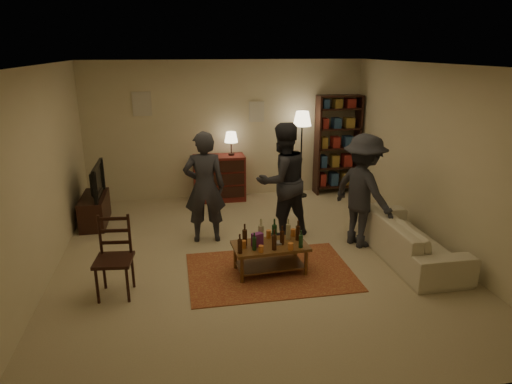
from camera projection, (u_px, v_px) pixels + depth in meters
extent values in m
plane|color=#C6B793|center=(254.00, 257.00, 6.64)|extent=(6.00, 6.00, 0.00)
plane|color=beige|center=(227.00, 130.00, 9.04)|extent=(5.50, 0.00, 5.50)
plane|color=beige|center=(39.00, 177.00, 5.76)|extent=(0.00, 6.00, 6.00)
plane|color=beige|center=(437.00, 159.00, 6.71)|extent=(0.00, 6.00, 6.00)
plane|color=beige|center=(324.00, 266.00, 3.42)|extent=(5.50, 0.00, 5.50)
plane|color=white|center=(253.00, 65.00, 5.82)|extent=(6.00, 6.00, 0.00)
cube|color=beige|center=(142.00, 104.00, 8.58)|extent=(0.35, 0.03, 0.45)
cube|color=beige|center=(257.00, 112.00, 9.02)|extent=(0.30, 0.03, 0.40)
cube|color=maroon|center=(270.00, 272.00, 6.20)|extent=(2.20, 1.50, 0.01)
cube|color=brown|center=(270.00, 246.00, 6.08)|extent=(1.02, 0.60, 0.04)
cube|color=brown|center=(270.00, 265.00, 6.17)|extent=(0.92, 0.50, 0.02)
cylinder|color=brown|center=(242.00, 271.00, 5.85)|extent=(0.05, 0.05, 0.37)
cylinder|color=brown|center=(306.00, 263.00, 6.05)|extent=(0.05, 0.05, 0.37)
cylinder|color=brown|center=(235.00, 257.00, 6.24)|extent=(0.05, 0.05, 0.37)
cylinder|color=brown|center=(296.00, 250.00, 6.44)|extent=(0.05, 0.05, 0.37)
cylinder|color=orange|center=(244.00, 244.00, 5.97)|extent=(0.07, 0.07, 0.10)
cylinder|color=orange|center=(261.00, 249.00, 5.84)|extent=(0.07, 0.07, 0.09)
cylinder|color=orange|center=(269.00, 234.00, 6.28)|extent=(0.07, 0.07, 0.11)
cylinder|color=orange|center=(291.00, 246.00, 5.92)|extent=(0.07, 0.07, 0.09)
cylinder|color=orange|center=(293.00, 232.00, 6.35)|extent=(0.07, 0.07, 0.10)
cube|color=#782F82|center=(257.00, 239.00, 6.03)|extent=(0.16, 0.13, 0.18)
cylinder|color=gray|center=(279.00, 243.00, 6.08)|extent=(0.12, 0.12, 0.03)
cube|color=black|center=(114.00, 260.00, 5.49)|extent=(0.48, 0.48, 0.04)
cylinder|color=black|center=(97.00, 286.00, 5.38)|extent=(0.04, 0.04, 0.46)
cylinder|color=black|center=(128.00, 285.00, 5.41)|extent=(0.04, 0.04, 0.46)
cylinder|color=black|center=(104.00, 272.00, 5.71)|extent=(0.04, 0.04, 0.46)
cylinder|color=black|center=(133.00, 271.00, 5.74)|extent=(0.04, 0.04, 0.46)
cube|color=black|center=(115.00, 233.00, 5.57)|extent=(0.35, 0.06, 0.52)
cube|color=black|center=(95.00, 210.00, 7.83)|extent=(0.40, 1.00, 0.50)
imported|color=black|center=(93.00, 180.00, 7.67)|extent=(0.13, 0.97, 0.56)
cube|color=maroon|center=(219.00, 178.00, 9.02)|extent=(1.00, 0.48, 0.90)
cube|color=black|center=(221.00, 193.00, 8.86)|extent=(0.92, 0.02, 0.22)
cube|color=black|center=(221.00, 180.00, 8.78)|extent=(0.92, 0.02, 0.22)
cube|color=black|center=(220.00, 167.00, 8.70)|extent=(0.92, 0.02, 0.22)
cylinder|color=black|center=(231.00, 154.00, 8.92)|extent=(0.12, 0.12, 0.04)
cylinder|color=black|center=(231.00, 148.00, 8.88)|extent=(0.02, 0.02, 0.22)
cone|color=#FFE5B2|center=(231.00, 137.00, 8.82)|extent=(0.26, 0.26, 0.20)
cube|color=black|center=(317.00, 146.00, 9.26)|extent=(0.04, 0.34, 2.00)
cube|color=black|center=(357.00, 145.00, 9.41)|extent=(0.04, 0.34, 2.00)
cube|color=black|center=(335.00, 185.00, 9.59)|extent=(0.90, 0.34, 0.03)
cube|color=black|center=(336.00, 167.00, 9.47)|extent=(0.90, 0.34, 0.03)
cube|color=black|center=(337.00, 148.00, 9.35)|extent=(0.90, 0.34, 0.03)
cube|color=black|center=(338.00, 128.00, 9.23)|extent=(0.90, 0.34, 0.03)
cube|color=black|center=(339.00, 109.00, 9.11)|extent=(0.90, 0.34, 0.03)
cube|color=black|center=(340.00, 96.00, 9.03)|extent=(0.90, 0.34, 0.03)
cube|color=maroon|center=(322.00, 179.00, 9.50)|extent=(0.12, 0.22, 0.26)
cube|color=navy|center=(333.00, 179.00, 9.54)|extent=(0.15, 0.22, 0.26)
cube|color=olive|center=(346.00, 178.00, 9.59)|extent=(0.18, 0.22, 0.26)
cube|color=navy|center=(323.00, 161.00, 9.38)|extent=(0.12, 0.22, 0.24)
cube|color=olive|center=(334.00, 160.00, 9.42)|extent=(0.15, 0.22, 0.24)
cube|color=maroon|center=(347.00, 160.00, 9.47)|extent=(0.18, 0.22, 0.24)
cube|color=olive|center=(324.00, 142.00, 9.26)|extent=(0.12, 0.22, 0.22)
cube|color=maroon|center=(335.00, 142.00, 9.30)|extent=(0.15, 0.22, 0.22)
cube|color=navy|center=(348.00, 141.00, 9.35)|extent=(0.18, 0.22, 0.22)
cube|color=maroon|center=(324.00, 123.00, 9.14)|extent=(0.12, 0.22, 0.20)
cube|color=navy|center=(336.00, 123.00, 9.19)|extent=(0.15, 0.22, 0.20)
cube|color=olive|center=(349.00, 122.00, 9.23)|extent=(0.18, 0.22, 0.20)
cube|color=navy|center=(325.00, 104.00, 9.02)|extent=(0.12, 0.22, 0.18)
cube|color=olive|center=(337.00, 103.00, 9.07)|extent=(0.15, 0.22, 0.18)
cube|color=maroon|center=(350.00, 103.00, 9.12)|extent=(0.18, 0.22, 0.18)
cylinder|color=black|center=(300.00, 195.00, 9.37)|extent=(0.28, 0.28, 0.03)
cylinder|color=black|center=(301.00, 159.00, 9.14)|extent=(0.03, 0.03, 1.54)
cone|color=#FFE5B2|center=(302.00, 118.00, 8.90)|extent=(0.36, 0.36, 0.28)
imported|color=beige|center=(409.00, 238.00, 6.56)|extent=(0.81, 2.08, 0.61)
imported|color=#2A2B33|center=(205.00, 187.00, 6.97)|extent=(0.66, 0.45, 1.74)
imported|color=#24252B|center=(282.00, 181.00, 7.16)|extent=(1.07, 0.95, 1.83)
imported|color=#292A31|center=(363.00, 191.00, 6.83)|extent=(1.01, 1.27, 1.72)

